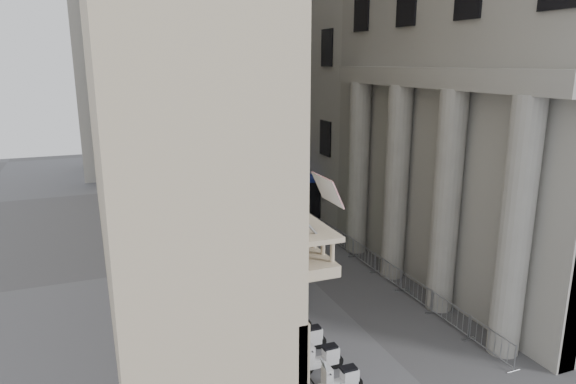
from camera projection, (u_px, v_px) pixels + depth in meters
name	position (u px, v px, depth m)	size (l,w,h in m)	color
far_building	(184.00, 23.00, 53.04)	(22.00, 10.00, 30.00)	beige
iron_fence	(218.00, 270.00, 28.11)	(0.30, 28.00, 1.40)	black
blue_awning	(303.00, 215.00, 38.30)	(1.60, 3.00, 3.00)	navy
scooter_2	(322.00, 372.00, 18.92)	(0.56, 1.40, 1.50)	silver
scooter_3	(306.00, 351.00, 20.24)	(0.56, 1.40, 1.50)	silver
scooter_4	(292.00, 333.00, 21.57)	(0.56, 1.40, 1.50)	silver
scooter_5	(280.00, 318.00, 22.90)	(0.56, 1.40, 1.50)	silver
scooter_6	(269.00, 304.00, 24.23)	(0.56, 1.40, 1.50)	silver
scooter_7	(260.00, 291.00, 25.56)	(0.56, 1.40, 1.50)	silver
scooter_8	(251.00, 280.00, 26.88)	(0.56, 1.40, 1.50)	silver
scooter_9	(243.00, 270.00, 28.21)	(0.56, 1.40, 1.50)	silver
scooter_10	(236.00, 260.00, 29.54)	(0.56, 1.40, 1.50)	silver
scooter_11	(229.00, 252.00, 30.87)	(0.56, 1.40, 1.50)	silver
scooter_12	(223.00, 244.00, 32.20)	(0.56, 1.40, 1.50)	silver
scooter_13	(218.00, 237.00, 33.53)	(0.56, 1.40, 1.50)	silver
barrier_0	(490.00, 355.00, 19.99)	(0.60, 2.40, 1.10)	#9FA1A7
barrier_1	(449.00, 325.00, 22.25)	(0.60, 2.40, 1.10)	#9FA1A7
barrier_2	(415.00, 301.00, 24.51)	(0.60, 2.40, 1.10)	#9FA1A7
barrier_3	(387.00, 281.00, 26.76)	(0.60, 2.40, 1.10)	#9FA1A7
barrier_4	(363.00, 264.00, 29.02)	(0.60, 2.40, 1.10)	#9FA1A7
barrier_5	(343.00, 249.00, 31.28)	(0.60, 2.40, 1.10)	#9FA1A7
security_tent	(194.00, 184.00, 36.70)	(3.90, 3.90, 3.17)	silver
street_lamp	(231.00, 165.00, 30.93)	(2.72, 0.81, 8.47)	gray
info_kiosk	(219.00, 255.00, 27.99)	(0.30, 0.80, 1.68)	black
pedestrian_a	(265.00, 197.00, 39.82)	(0.66, 0.43, 1.81)	black
pedestrian_b	(271.00, 195.00, 40.75)	(0.79, 0.62, 1.62)	black
pedestrian_c	(206.00, 185.00, 43.68)	(0.93, 0.61, 1.91)	black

